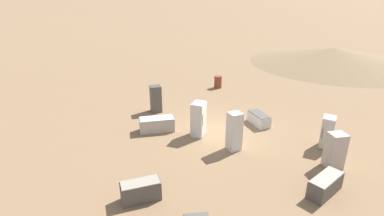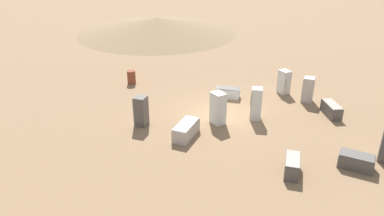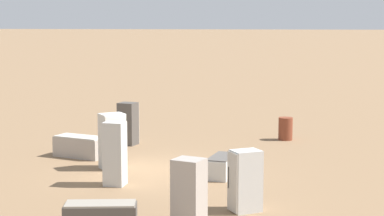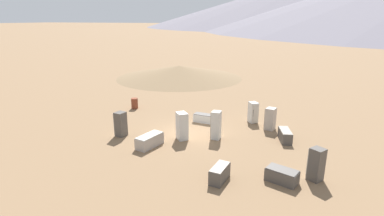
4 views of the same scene
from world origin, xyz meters
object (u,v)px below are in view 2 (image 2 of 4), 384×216
discarded_fridge_0 (292,166)px  discarded_fridge_9 (284,82)px  discarded_fridge_5 (331,109)px  discarded_fridge_7 (141,111)px  discarded_fridge_3 (308,90)px  discarded_fridge_10 (356,161)px  discarded_fridge_6 (256,104)px  discarded_fridge_1 (218,108)px  discarded_fridge_2 (186,130)px  discarded_fridge_4 (228,93)px  rusty_barrel (131,77)px

discarded_fridge_0 → discarded_fridge_9: discarded_fridge_9 is taller
discarded_fridge_5 → discarded_fridge_7: (10.57, 2.82, 0.47)m
discarded_fridge_5 → discarded_fridge_3: bearing=108.0°
discarded_fridge_9 → discarded_fridge_10: (-2.65, 8.39, -0.45)m
discarded_fridge_10 → discarded_fridge_6: bearing=65.8°
discarded_fridge_0 → discarded_fridge_7: (7.80, -3.49, 0.46)m
discarded_fridge_0 → discarded_fridge_6: size_ratio=0.79×
discarded_fridge_7 → discarded_fridge_3: bearing=-53.5°
discarded_fridge_5 → discarded_fridge_7: bearing=-179.4°
discarded_fridge_1 → discarded_fridge_5: 6.75m
discarded_fridge_2 → discarded_fridge_3: (-6.77, -5.57, 0.42)m
discarded_fridge_2 → discarded_fridge_10: (-8.04, 1.67, -0.04)m
discarded_fridge_0 → discarded_fridge_1: size_ratio=0.81×
discarded_fridge_7 → discarded_fridge_1: bearing=-68.4°
discarded_fridge_1 → discarded_fridge_7: size_ratio=1.09×
discarded_fridge_5 → discarded_fridge_10: size_ratio=1.04×
discarded_fridge_6 → discarded_fridge_9: 4.52m
discarded_fridge_1 → discarded_fridge_5: (-6.43, -2.00, -0.55)m
discarded_fridge_0 → discarded_fridge_5: 6.88m
discarded_fridge_4 → discarded_fridge_10: bearing=-132.8°
discarded_fridge_1 → discarded_fridge_9: 6.31m
discarded_fridge_1 → discarded_fridge_2: 2.37m
discarded_fridge_6 → discarded_fridge_0: bearing=-162.1°
discarded_fridge_2 → discarded_fridge_7: bearing=174.8°
discarded_fridge_5 → discarded_fridge_0: bearing=-128.1°
discarded_fridge_10 → discarded_fridge_5: bearing=20.7°
discarded_fridge_4 → discarded_fridge_9: bearing=-65.0°
discarded_fridge_10 → rusty_barrel: size_ratio=1.80×
discarded_fridge_4 → discarded_fridge_7: discarded_fridge_7 is taller
discarded_fridge_4 → discarded_fridge_5: 6.35m
discarded_fridge_1 → rusty_barrel: bearing=-170.6°
discarded_fridge_7 → rusty_barrel: bearing=32.1°
discarded_fridge_2 → discarded_fridge_4: size_ratio=1.27×
discarded_fridge_2 → discarded_fridge_6: (-3.56, -2.59, 0.57)m
discarded_fridge_5 → discarded_fridge_1: bearing=-177.1°
discarded_fridge_1 → discarded_fridge_6: 2.23m
discarded_fridge_3 → discarded_fridge_10: bearing=-154.7°
discarded_fridge_3 → rusty_barrel: 11.91m
discarded_fridge_7 → rusty_barrel: discarded_fridge_7 is taller
discarded_fridge_3 → discarded_fridge_7: discarded_fridge_7 is taller
discarded_fridge_4 → rusty_barrel: size_ratio=1.69×
discarded_fridge_2 → discarded_fridge_5: 8.76m
rusty_barrel → discarded_fridge_3: bearing=173.4°
discarded_fridge_2 → rusty_barrel: size_ratio=2.15×
discarded_fridge_5 → discarded_fridge_10: 5.43m
discarded_fridge_0 → discarded_fridge_3: size_ratio=0.93×
rusty_barrel → discarded_fridge_10: bearing=146.7°
discarded_fridge_0 → discarded_fridge_1: 5.68m
discarded_fridge_0 → discarded_fridge_4: (3.34, -8.04, -0.06)m
discarded_fridge_2 → discarded_fridge_4: discarded_fridge_2 is taller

